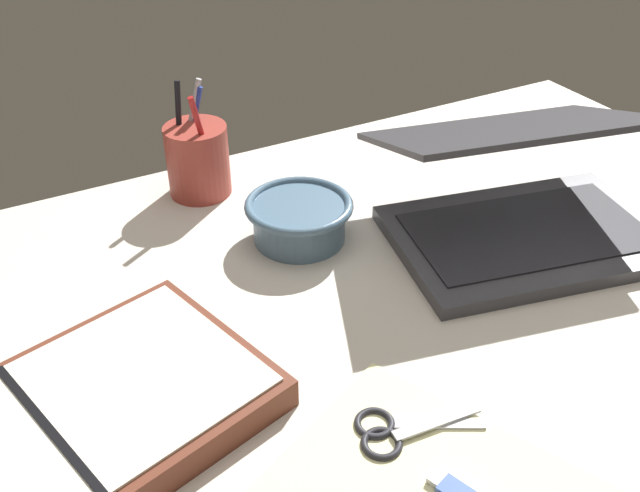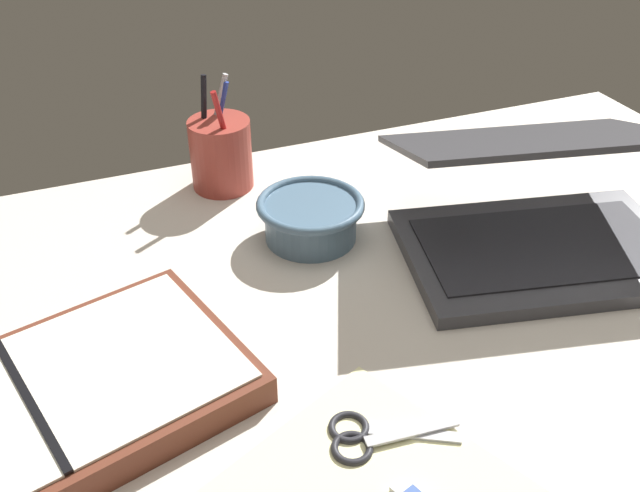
% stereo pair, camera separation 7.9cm
% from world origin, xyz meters
% --- Properties ---
extents(desk_top, '(1.40, 1.00, 0.02)m').
position_xyz_m(desk_top, '(0.00, 0.00, 0.01)').
color(desk_top, beige).
rests_on(desk_top, ground).
extents(laptop, '(0.40, 0.36, 0.17)m').
position_xyz_m(laptop, '(0.28, 0.12, 0.07)').
color(laptop, '#38383D').
rests_on(laptop, desk_top).
extents(bowl, '(0.14, 0.14, 0.06)m').
position_xyz_m(bowl, '(0.02, 0.24, 0.05)').
color(bowl, slate).
rests_on(bowl, desk_top).
extents(pen_cup, '(0.09, 0.09, 0.16)m').
position_xyz_m(pen_cup, '(-0.05, 0.41, 0.07)').
color(pen_cup, '#9E382D').
rests_on(pen_cup, desk_top).
extents(planner, '(0.44, 0.32, 0.04)m').
position_xyz_m(planner, '(-0.33, 0.03, 0.04)').
color(planner, brown).
rests_on(planner, desk_top).
extents(scissors, '(0.12, 0.07, 0.01)m').
position_xyz_m(scissors, '(-0.05, -0.09, 0.02)').
color(scissors, '#B7B7BC').
rests_on(scissors, desk_top).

